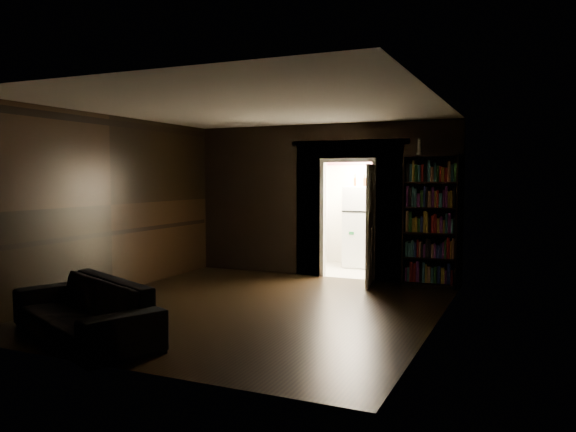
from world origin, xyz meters
name	(u,v)px	position (x,y,z in m)	size (l,w,h in m)	color
ground	(253,308)	(0.00, 0.00, 0.00)	(5.50, 5.50, 0.00)	black
room_walls	(284,187)	(-0.01, 1.07, 1.68)	(5.02, 5.61, 2.84)	black
kitchen_alcove	(365,209)	(0.50, 3.87, 1.21)	(2.20, 1.80, 2.60)	#BCB8A4
sofa	(84,300)	(-1.07, -2.10, 0.44)	(2.27, 0.98, 0.87)	black
bookshelf	(431,221)	(2.00, 2.59, 1.10)	(0.90, 0.32, 2.20)	black
refrigerator	(364,227)	(0.42, 4.11, 0.82)	(0.74, 0.68, 1.65)	white
door	(370,225)	(1.04, 2.31, 1.02)	(0.85, 0.05, 2.05)	white
figurine	(419,147)	(1.80, 2.55, 2.34)	(0.09, 0.09, 0.28)	silver
bottles	(365,180)	(0.43, 4.08, 1.77)	(0.60, 0.08, 0.24)	black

